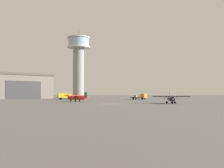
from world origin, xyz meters
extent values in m
plane|color=#60605E|center=(0.00, 0.00, 0.00)|extent=(400.00, 400.00, 0.00)
cylinder|color=gray|center=(-14.20, 63.35, 12.85)|extent=(5.56, 5.56, 25.70)
cylinder|color=silver|center=(-14.20, 63.35, 26.00)|extent=(11.49, 11.49, 0.60)
cylinder|color=#99B7C6|center=(-14.20, 63.35, 28.46)|extent=(10.57, 10.57, 4.32)
cylinder|color=silver|center=(-14.20, 63.35, 30.87)|extent=(11.49, 11.49, 0.50)
cylinder|color=#38383D|center=(-14.20, 63.35, 33.12)|extent=(0.16, 0.16, 4.00)
cube|color=#6B665B|center=(-43.12, 57.03, 5.37)|extent=(34.99, 33.30, 10.73)
cube|color=#4A4740|center=(-43.12, 57.03, 11.23)|extent=(35.83, 34.14, 1.00)
cube|color=#38383A|center=(-37.05, 49.00, 4.03)|extent=(12.70, 9.66, 8.05)
cylinder|color=red|center=(-9.99, 15.37, 1.22)|extent=(5.99, 4.32, 1.24)
cone|color=#38383D|center=(-12.87, 17.13, 1.22)|extent=(1.22, 1.21, 0.87)
cube|color=#38383D|center=(-12.87, 17.13, 1.22)|extent=(0.10, 0.12, 1.91)
cube|color=red|center=(-10.25, 15.53, 1.95)|extent=(6.51, 9.34, 0.20)
cylinder|color=#287A42|center=(-9.41, 16.90, 1.53)|extent=(0.58, 0.88, 1.36)
cylinder|color=#287A42|center=(-11.09, 14.16, 1.53)|extent=(0.58, 0.88, 1.36)
cube|color=#99B7C6|center=(-11.02, 16.00, 1.57)|extent=(1.46, 1.42, 0.70)
cone|color=red|center=(-7.12, 13.62, 1.32)|extent=(1.68, 1.53, 0.93)
cube|color=#287A42|center=(-7.12, 13.62, 2.13)|extent=(1.00, 0.68, 1.71)
cube|color=red|center=(-7.12, 13.62, 1.47)|extent=(2.34, 3.04, 0.10)
cylinder|color=black|center=(-12.05, 16.63, 0.30)|extent=(0.45, 0.60, 0.60)
cylinder|color=black|center=(-9.25, 16.21, 0.30)|extent=(0.45, 0.60, 0.60)
cylinder|color=black|center=(-10.40, 14.33, 0.30)|extent=(0.45, 0.60, 0.60)
cylinder|color=black|center=(15.99, 1.33, 1.18)|extent=(2.03, 6.15, 1.20)
cone|color=#38383D|center=(15.54, -1.89, 1.18)|extent=(0.95, 0.98, 0.84)
cube|color=#38383D|center=(15.54, -1.89, 1.18)|extent=(0.10, 0.07, 1.84)
cube|color=black|center=(15.95, 1.04, 1.88)|extent=(9.78, 2.79, 0.19)
cylinder|color=white|center=(14.42, 1.26, 1.48)|extent=(0.95, 0.21, 1.31)
cylinder|color=white|center=(17.48, 0.83, 1.48)|extent=(0.95, 0.21, 1.31)
cube|color=#99B7C6|center=(15.83, 0.18, 1.51)|extent=(1.10, 1.19, 0.68)
cone|color=black|center=(16.45, 4.55, 1.28)|extent=(1.08, 1.47, 0.90)
cube|color=white|center=(16.45, 4.55, 2.05)|extent=(0.26, 1.07, 1.64)
cube|color=black|center=(16.45, 4.55, 1.42)|extent=(3.00, 1.27, 0.10)
cylinder|color=black|center=(15.67, -0.97, 0.29)|extent=(0.60, 0.24, 0.58)
cylinder|color=black|center=(14.97, 1.67, 0.29)|extent=(0.60, 0.24, 0.58)
cylinder|color=black|center=(17.07, 1.37, 0.29)|extent=(0.60, 0.24, 0.58)
cube|color=#38383D|center=(-17.12, 37.31, 0.62)|extent=(5.79, 3.66, 0.24)
cube|color=gold|center=(-15.27, 38.04, 1.59)|extent=(2.25, 2.62, 1.70)
cube|color=#99B7C6|center=(-14.60, 38.30, 1.93)|extent=(0.76, 1.77, 0.85)
cube|color=gold|center=(-17.98, 36.97, 1.68)|extent=(4.23, 3.40, 1.88)
cylinder|color=black|center=(-15.68, 38.94, 0.50)|extent=(0.62, 1.03, 1.00)
cylinder|color=black|center=(-14.96, 37.09, 0.50)|extent=(0.62, 1.03, 1.00)
cylinder|color=black|center=(-19.03, 37.62, 0.50)|extent=(0.62, 1.03, 1.00)
cylinder|color=black|center=(-18.30, 35.78, 0.50)|extent=(0.62, 1.03, 1.00)
cube|color=#38383D|center=(13.05, 39.10, 0.62)|extent=(6.34, 5.69, 0.24)
cube|color=orange|center=(14.90, 37.57, 1.56)|extent=(2.93, 2.99, 1.64)
cube|color=#99B7C6|center=(15.58, 37.01, 1.89)|extent=(1.32, 1.58, 0.82)
cube|color=brown|center=(12.21, 39.79, 0.82)|extent=(4.96, 4.67, 0.16)
cube|color=#997547|center=(11.87, 40.08, 1.35)|extent=(1.39, 1.39, 0.90)
cylinder|color=black|center=(15.52, 38.42, 0.50)|extent=(0.85, 0.95, 1.00)
cylinder|color=black|center=(14.18, 36.80, 0.50)|extent=(0.85, 0.95, 1.00)
cylinder|color=black|center=(12.18, 41.18, 0.50)|extent=(0.85, 0.95, 1.00)
cylinder|color=black|center=(10.84, 39.56, 0.50)|extent=(0.85, 0.95, 1.00)
camera|label=1|loc=(-2.02, -63.11, 2.91)|focal=39.76mm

